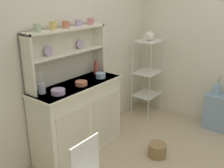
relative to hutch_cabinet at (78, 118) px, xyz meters
The scene contains 18 objects.
wall_back 0.86m from the hutch_cabinet, 49.61° to the left, with size 3.84×0.05×2.50m, color silver.
hutch_cabinet is the anchor object (origin of this frame).
hutch_shelf_unit 0.83m from the hutch_cabinet, 90.00° to the left, with size 1.10×0.18×0.63m.
bakers_rack 1.52m from the hutch_cabinet, ahead, with size 0.43×0.34×1.21m.
side_shelf_blue 2.09m from the hutch_cabinet, 37.05° to the right, with size 0.28×0.48×0.53m, color #849EBC.
floor_basket 1.05m from the hutch_cabinet, 59.12° to the right, with size 0.22×0.22×0.16m, color #93754C.
cup_sage_0 1.18m from the hutch_cabinet, 162.53° to the left, with size 0.08×0.07×0.08m.
cup_gold_1 1.14m from the hutch_cabinet, 146.53° to the left, with size 0.08×0.07×0.09m.
cup_terracotta_2 1.12m from the hutch_cabinet, 92.18° to the left, with size 0.10×0.08×0.08m.
cup_lilac_3 1.13m from the hutch_cabinet, 32.97° to the left, with size 0.09×0.07×0.08m.
cup_rose_4 1.19m from the hutch_cabinet, 17.01° to the left, with size 0.09×0.08×0.08m.
bowl_mixing_large 0.58m from the hutch_cabinet, 167.99° to the right, with size 0.15×0.15×0.05m, color #B79ECC.
bowl_floral_medium 0.47m from the hutch_cabinet, 90.00° to the right, with size 0.14×0.14×0.05m, color #C67556.
bowl_cream_small 0.59m from the hutch_cabinet, 12.01° to the right, with size 0.12×0.12×0.06m, color #8EB2D1.
jam_bottle 0.68m from the hutch_cabinet, 11.19° to the left, with size 0.06×0.06×0.18m.
utensil_jar 0.67m from the hutch_cabinet, 169.85° to the left, with size 0.08×0.08×0.24m.
porcelain_teapot 1.70m from the hutch_cabinet, ahead, with size 0.23×0.14×0.16m.
flower_vase 2.01m from the hutch_cabinet, 34.35° to the right, with size 0.10×0.10×0.30m.
Camera 1 is at (-2.21, -0.70, 1.91)m, focal length 41.50 mm.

